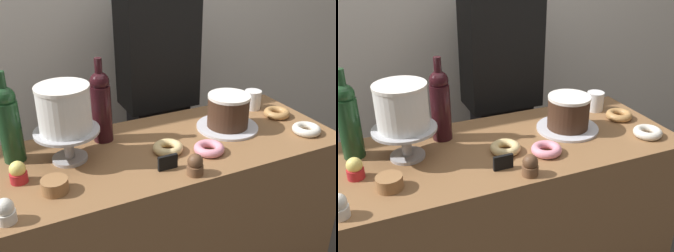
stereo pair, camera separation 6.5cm
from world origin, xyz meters
The scene contains 19 objects.
back_wall centered at (0.00, 0.85, 1.30)m, with size 6.00×0.05×2.60m.
display_counter centered at (0.00, 0.00, 0.45)m, with size 1.33×0.54×0.90m.
cake_stand_pedestal centered at (-0.36, 0.05, 0.98)m, with size 0.23×0.23×0.12m.
white_layer_cake centered at (-0.36, 0.05, 1.10)m, with size 0.18×0.18×0.16m.
silver_serving_platter centered at (0.29, 0.03, 0.91)m, with size 0.25×0.25×0.01m.
chocolate_round_cake centered at (0.29, 0.03, 0.98)m, with size 0.17×0.17×0.13m.
wine_bottle_green centered at (-0.53, 0.14, 1.05)m, with size 0.08×0.08×0.33m.
wine_bottle_dark_red centered at (-0.20, 0.15, 1.05)m, with size 0.08×0.08×0.33m.
cupcake_chocolate centered at (-0.01, -0.22, 0.94)m, with size 0.06×0.06×0.07m.
cupcake_vanilla centered at (-0.60, -0.21, 0.94)m, with size 0.06×0.06×0.07m.
cupcake_lemon centered at (-0.54, -0.02, 0.94)m, with size 0.06×0.06×0.07m.
donut_sugar centered at (0.54, -0.15, 0.92)m, with size 0.11×0.11×0.03m.
donut_glazed centered at (-0.02, -0.05, 0.92)m, with size 0.11×0.11×0.03m.
donut_maple centered at (0.54, 0.03, 0.92)m, with size 0.11×0.11×0.03m.
donut_pink centered at (0.11, -0.12, 0.92)m, with size 0.11×0.11×0.03m.
cookie_stack centered at (-0.45, -0.12, 0.93)m, with size 0.08×0.08×0.04m.
price_sign_chalkboard centered at (-0.08, -0.15, 0.93)m, with size 0.07×0.01×0.05m.
coffee_cup_ceramic centered at (0.50, 0.15, 0.95)m, with size 0.08×0.08×0.08m.
barista_figure centered at (0.19, 0.52, 0.84)m, with size 0.36×0.22×1.60m.
Camera 1 is at (-0.58, -1.20, 1.62)m, focal length 42.83 mm.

